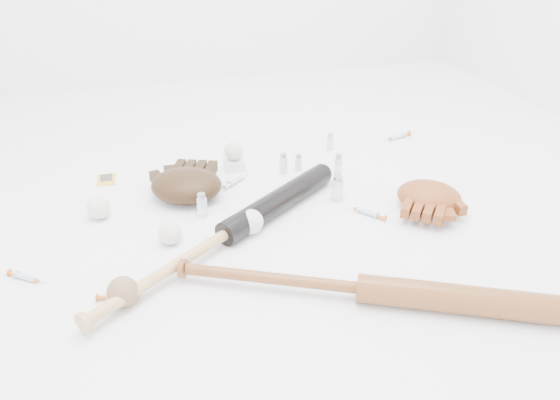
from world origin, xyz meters
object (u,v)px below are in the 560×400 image
object	(u,v)px
bat_wood	(361,288)
pedestal	(234,164)
glove_dark	(186,185)
bat_dark	(227,233)

from	to	relation	value
bat_wood	pedestal	bearing A→B (deg)	126.51
glove_dark	pedestal	world-z (taller)	glove_dark
bat_wood	glove_dark	xyz separation A→B (m)	(-0.33, 0.64, 0.01)
bat_wood	glove_dark	distance (m)	0.72
bat_dark	pedestal	distance (m)	0.49
bat_dark	pedestal	xyz separation A→B (m)	(0.13, 0.48, -0.02)
bat_wood	pedestal	world-z (taller)	bat_wood
bat_dark	bat_wood	world-z (taller)	bat_dark
bat_dark	glove_dark	xyz separation A→B (m)	(-0.07, 0.31, 0.01)
glove_dark	bat_wood	bearing A→B (deg)	-40.14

